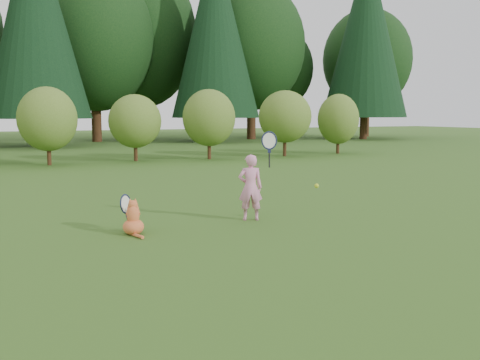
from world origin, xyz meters
name	(u,v)px	position (x,y,z in m)	size (l,w,h in m)	color
ground	(250,233)	(0.00, 0.00, 0.00)	(100.00, 100.00, 0.00)	#224F16
shrub_row	(95,124)	(0.00, 13.00, 1.40)	(28.00, 3.00, 2.80)	#4E6820
woodland_backdrop	(58,2)	(0.00, 23.00, 7.50)	(48.00, 10.00, 15.00)	black
child	(251,186)	(0.44, 0.89, 0.58)	(0.65, 0.41, 1.66)	pink
cat	(133,216)	(-1.60, 0.69, 0.27)	(0.46, 0.75, 0.73)	#D74F29
tennis_ball	(317,186)	(1.35, 0.29, 0.60)	(0.07, 0.07, 0.07)	#9BC417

